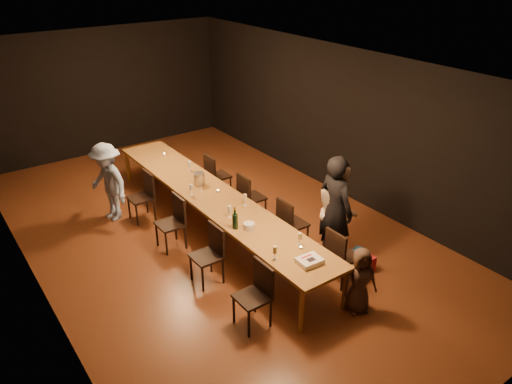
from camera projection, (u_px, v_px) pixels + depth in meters
ground at (214, 232)px, 9.06m from camera, size 10.00×10.00×0.00m
room_shell at (209, 123)px, 8.14m from camera, size 6.04×10.04×3.02m
table at (213, 198)px, 8.75m from camera, size 0.90×6.00×0.75m
chair_right_0 at (344, 255)px, 7.56m from camera, size 0.42×0.42×0.93m
chair_right_1 at (293, 223)px, 8.43m from camera, size 0.42×0.42×0.93m
chair_right_2 at (252, 197)px, 9.30m from camera, size 0.42×0.42×0.93m
chair_right_3 at (218, 175)px, 10.17m from camera, size 0.42×0.42×0.93m
chair_left_0 at (252, 297)px, 6.67m from camera, size 0.42×0.42×0.93m
chair_left_1 at (206, 256)px, 7.54m from camera, size 0.42×0.42×0.93m
chair_left_2 at (170, 224)px, 8.41m from camera, size 0.42×0.42×0.93m
chair_left_3 at (141, 197)px, 9.28m from camera, size 0.42×0.42×0.93m
woman_birthday at (335, 210)px, 7.90m from camera, size 0.45×0.68×1.84m
woman_tan at (337, 210)px, 8.12m from camera, size 0.89×0.98×1.63m
man_blue at (108, 182)px, 9.19m from camera, size 0.77×1.08×1.51m
child at (360, 281)px, 6.92m from camera, size 0.58×0.48×1.01m
gift_bag_red at (368, 265)px, 7.91m from camera, size 0.23×0.14×0.26m
gift_bag_blue at (357, 258)px, 8.05m from camera, size 0.28×0.23×0.30m
birthday_cake at (310, 261)px, 6.86m from camera, size 0.34×0.28×0.08m
plate_stack at (249, 226)px, 7.68m from camera, size 0.18×0.18×0.10m
champagne_bottle at (235, 218)px, 7.63m from camera, size 0.10×0.10×0.37m
ice_bucket at (199, 179)px, 9.07m from camera, size 0.27×0.27×0.23m
wineglass_0 at (275, 253)px, 6.93m from camera, size 0.06×0.06×0.21m
wineglass_1 at (300, 239)px, 7.24m from camera, size 0.06×0.06×0.21m
wineglass_2 at (230, 212)px, 7.98m from camera, size 0.06×0.06×0.21m
wineglass_3 at (245, 200)px, 8.35m from camera, size 0.06×0.06×0.21m
wineglass_4 at (191, 190)px, 8.70m from camera, size 0.06×0.06×0.21m
wineglass_5 at (190, 166)px, 9.60m from camera, size 0.06×0.06×0.21m
tealight_near at (301, 248)px, 7.20m from camera, size 0.05×0.05×0.03m
tealight_mid at (218, 191)px, 8.84m from camera, size 0.05×0.05×0.03m
tealight_far at (164, 154)px, 10.39m from camera, size 0.05×0.05×0.03m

